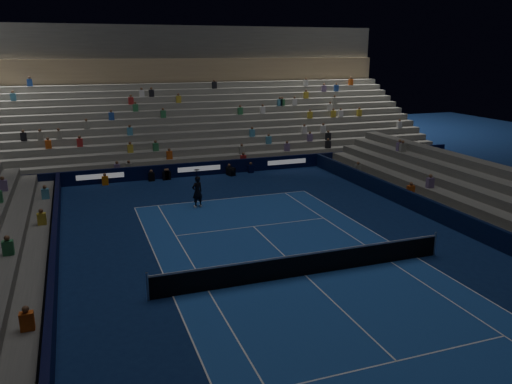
% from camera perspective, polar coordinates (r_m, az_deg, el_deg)
% --- Properties ---
extents(ground, '(90.00, 90.00, 0.00)m').
position_cam_1_polar(ground, '(21.38, 5.52, -9.26)').
color(ground, '#0C1F4D').
rests_on(ground, ground).
extents(court_surface, '(10.97, 23.77, 0.01)m').
position_cam_1_polar(court_surface, '(21.38, 5.52, -9.25)').
color(court_surface, '#1C489B').
rests_on(court_surface, ground).
extents(sponsor_barrier_far, '(44.00, 0.25, 1.00)m').
position_cam_1_polar(sponsor_barrier_far, '(37.92, -6.40, 2.58)').
color(sponsor_barrier_far, black).
rests_on(sponsor_barrier_far, ground).
extents(sponsor_barrier_east, '(0.25, 37.00, 1.00)m').
position_cam_1_polar(sponsor_barrier_east, '(26.58, 24.90, -4.49)').
color(sponsor_barrier_east, black).
rests_on(sponsor_barrier_east, ground).
extents(sponsor_barrier_west, '(0.25, 37.00, 1.00)m').
position_cam_1_polar(sponsor_barrier_west, '(19.47, -21.84, -11.37)').
color(sponsor_barrier_west, black).
rests_on(sponsor_barrier_west, ground).
extents(grandstand_main, '(44.00, 15.20, 11.20)m').
position_cam_1_polar(grandstand_main, '(46.50, -9.26, 8.47)').
color(grandstand_main, gray).
rests_on(grandstand_main, ground).
extents(tennis_net, '(12.90, 0.10, 1.10)m').
position_cam_1_polar(tennis_net, '(21.18, 5.55, -8.02)').
color(tennis_net, '#B2B2B7').
rests_on(tennis_net, ground).
extents(tennis_player, '(0.80, 0.65, 1.88)m').
position_cam_1_polar(tennis_player, '(30.13, -6.57, 0.03)').
color(tennis_player, black).
rests_on(tennis_player, ground).
extents(broadcast_camera, '(0.57, 0.95, 0.58)m').
position_cam_1_polar(broadcast_camera, '(37.75, -2.76, 2.30)').
color(broadcast_camera, black).
rests_on(broadcast_camera, ground).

